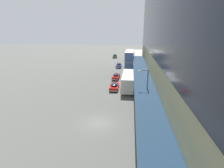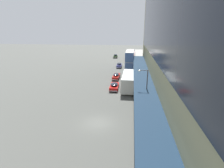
% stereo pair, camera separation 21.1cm
% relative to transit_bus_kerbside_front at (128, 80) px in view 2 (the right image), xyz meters
% --- Properties ---
extents(ground, '(240.00, 240.00, 0.00)m').
position_rel_transit_bus_kerbside_front_xyz_m(ground, '(-3.73, -15.30, -1.88)').
color(ground, '#4E504B').
extents(sidewalk_kerb, '(10.00, 180.00, 0.15)m').
position_rel_transit_bus_kerbside_front_xyz_m(sidewalk_kerb, '(7.27, -15.30, -1.81)').
color(sidewalk_kerb, gray).
rests_on(sidewalk_kerb, ground).
extents(building_facade, '(9.20, 80.00, 29.21)m').
position_rel_transit_bus_kerbside_front_xyz_m(building_facade, '(7.23, -15.30, 12.69)').
color(building_facade, gray).
rests_on(building_facade, ground).
extents(transit_bus_kerbside_front, '(2.87, 9.76, 3.28)m').
position_rel_transit_bus_kerbside_front_xyz_m(transit_bus_kerbside_front, '(0.00, 0.00, 0.00)').
color(transit_bus_kerbside_front, silver).
rests_on(transit_bus_kerbside_front, ground).
extents(transit_bus_kerbside_rear, '(2.86, 9.39, 6.03)m').
position_rel_transit_bus_kerbside_front_xyz_m(transit_bus_kerbside_rear, '(-0.05, 18.29, 1.37)').
color(transit_bus_kerbside_rear, '#3E619E').
rests_on(transit_bus_kerbside_rear, ground).
extents(transit_bus_kerbside_far, '(3.10, 9.79, 3.12)m').
position_rel_transit_bus_kerbside_front_xyz_m(transit_bus_kerbside_far, '(0.34, 36.07, -0.08)').
color(transit_bus_kerbside_far, red).
rests_on(transit_bus_kerbside_far, ground).
extents(sedan_second_mid, '(1.89, 4.88, 1.56)m').
position_rel_transit_bus_kerbside_front_xyz_m(sedan_second_mid, '(-3.59, 21.76, -1.11)').
color(sedan_second_mid, navy).
rests_on(sedan_second_mid, ground).
extents(sedan_lead_mid, '(1.90, 4.97, 1.50)m').
position_rel_transit_bus_kerbside_front_xyz_m(sedan_lead_mid, '(-3.30, 7.40, -1.14)').
color(sedan_lead_mid, '#A61914').
rests_on(sedan_lead_mid, ground).
extents(sedan_far_back, '(2.01, 5.05, 1.54)m').
position_rel_transit_bus_kerbside_front_xyz_m(sedan_far_back, '(-6.83, 42.18, -1.13)').
color(sedan_far_back, '#203617').
rests_on(sedan_far_back, ground).
extents(sedan_lead_near, '(1.93, 4.70, 1.46)m').
position_rel_transit_bus_kerbside_front_xyz_m(sedan_lead_near, '(-2.96, -0.87, -1.16)').
color(sedan_lead_near, '#B51511').
rests_on(sedan_lead_near, ground).
extents(pedestrian_at_kerb, '(0.36, 0.59, 1.86)m').
position_rel_transit_bus_kerbside_front_xyz_m(pedestrian_at_kerb, '(3.38, -10.70, -0.70)').
color(pedestrian_at_kerb, '#26373C').
rests_on(pedestrian_at_kerb, sidewalk_kerb).
extents(street_lamp, '(1.50, 0.28, 6.85)m').
position_rel_transit_bus_kerbside_front_xyz_m(street_lamp, '(2.79, -11.75, 2.26)').
color(street_lamp, '#4C4C51').
rests_on(street_lamp, sidewalk_kerb).
extents(fire_hydrant, '(0.20, 0.40, 0.70)m').
position_rel_transit_bus_kerbside_front_xyz_m(fire_hydrant, '(2.79, -4.53, -1.39)').
color(fire_hydrant, red).
rests_on(fire_hydrant, sidewalk_kerb).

